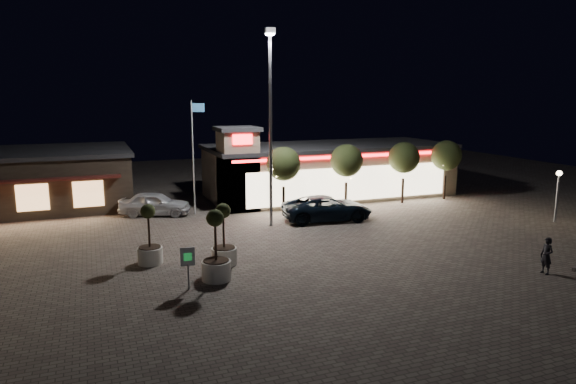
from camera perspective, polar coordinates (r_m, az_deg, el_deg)
name	(u,v)px	position (r m, az deg, el deg)	size (l,w,h in m)	color
ground	(286,267)	(25.65, -0.17, -8.30)	(90.00, 90.00, 0.00)	#62594F
retail_building	(325,170)	(42.98, 4.11, 2.49)	(20.40, 8.40, 6.10)	gray
restaurant_building	(16,179)	(43.38, -27.97, 1.26)	(16.40, 11.00, 4.30)	#382D23
floodlight_pole	(270,117)	(32.47, -1.96, 8.36)	(0.60, 0.40, 12.38)	gray
flagpole	(194,148)	(36.45, -10.38, 4.87)	(0.95, 0.10, 8.00)	white
lamp_post_east	(558,186)	(38.27, 27.81, 0.61)	(0.36, 0.36, 3.48)	gray
string_tree_a	(283,164)	(36.27, -0.50, 3.13)	(2.42, 2.42, 4.79)	#332319
string_tree_b	(347,161)	(38.30, 6.52, 3.47)	(2.42, 2.42, 4.79)	#332319
string_tree_c	(404,158)	(40.85, 12.76, 3.73)	(2.42, 2.42, 4.79)	#332319
string_tree_d	(446,156)	(43.20, 17.19, 3.89)	(2.42, 2.42, 4.79)	#332319
pickup_truck	(327,208)	(34.78, 4.39, -1.78)	(2.79, 6.06, 1.68)	black
white_sedan	(155,204)	(37.30, -14.57, -1.25)	(1.97, 4.91, 1.67)	silver
pedestrian	(547,256)	(27.34, 26.80, -6.34)	(0.64, 0.42, 1.77)	black
dog	(575,268)	(28.21, 29.31, -7.38)	(0.50, 0.30, 0.27)	#59514C
planter_left	(150,245)	(26.77, -15.12, -5.74)	(1.25, 1.25, 3.06)	white
planter_mid	(216,258)	(23.84, -8.00, -7.32)	(1.35, 1.35, 3.32)	white
planter_right	(224,246)	(25.90, -7.13, -5.95)	(1.27, 1.27, 3.13)	white
valet_sign	(188,260)	(22.79, -11.08, -7.46)	(0.63, 0.14, 1.90)	gray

